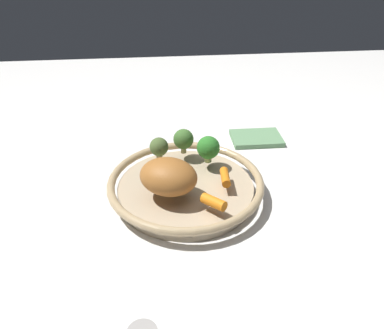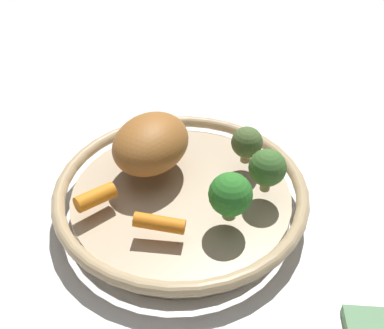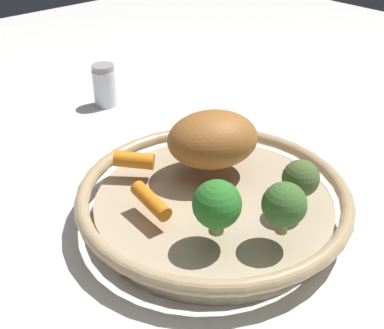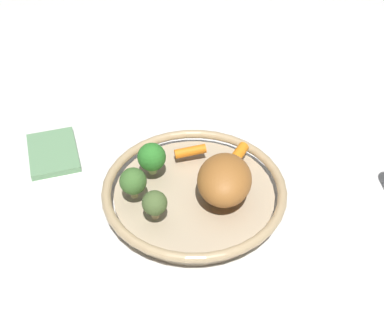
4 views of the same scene
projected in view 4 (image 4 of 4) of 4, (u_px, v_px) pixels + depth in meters
ground_plane at (194, 203)px, 1.03m from camera, size 2.24×2.24×0.00m
serving_bowl at (194, 194)px, 1.01m from camera, size 0.35×0.35×0.05m
roast_chicken_piece at (224, 180)px, 0.96m from camera, size 0.15×0.14×0.07m
baby_carrot_center at (238, 154)px, 1.05m from camera, size 0.05×0.05×0.02m
baby_carrot_right at (190, 151)px, 1.06m from camera, size 0.02×0.07×0.02m
broccoli_floret_edge at (152, 157)px, 1.00m from camera, size 0.05×0.05×0.07m
broccoli_floret_mid at (155, 203)px, 0.92m from camera, size 0.05×0.05×0.06m
broccoli_floret_large at (133, 181)px, 0.95m from camera, size 0.05×0.05×0.06m
dish_towel at (53, 153)px, 1.13m from camera, size 0.14×0.10×0.01m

